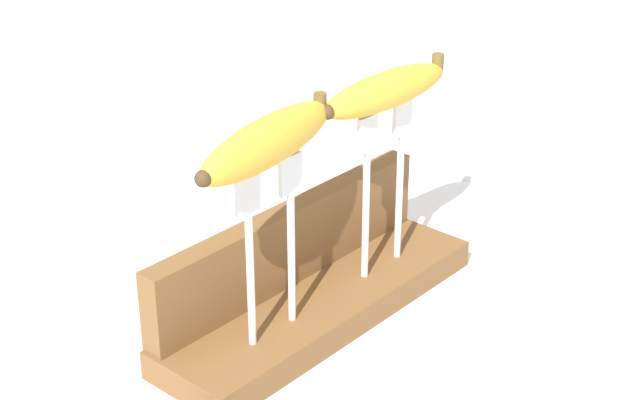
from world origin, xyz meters
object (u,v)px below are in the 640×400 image
Objects in this scene: fork_stand_left at (271,234)px; fork_stand_right at (384,174)px; banana_raised_left at (268,141)px; banana_raised_right at (386,90)px; fork_fallen_near at (439,176)px.

fork_stand_right is at bearing 0.00° from fork_stand_left.
banana_raised_left is 1.10× the size of banana_raised_right.
fork_stand_left is 0.16m from fork_stand_right.
banana_raised_left is 0.16m from banana_raised_right.
banana_raised_right is (0.16, 0.00, 0.09)m from fork_stand_left.
banana_raised_left is 1.23× the size of fork_fallen_near.
fork_stand_right is 0.91× the size of banana_raised_left.
fork_stand_left is 1.09× the size of fork_fallen_near.
fork_fallen_near is (0.43, 0.11, -0.21)m from banana_raised_left.
fork_stand_left is 0.18m from banana_raised_right.
banana_raised_right is at bearing 0.00° from fork_stand_left.
fork_stand_right is 0.18m from banana_raised_left.
fork_stand_right is 1.12× the size of fork_fallen_near.
fork_fallen_near is at bearing 14.87° from banana_raised_left.
fork_fallen_near is at bearing 22.99° from fork_stand_right.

